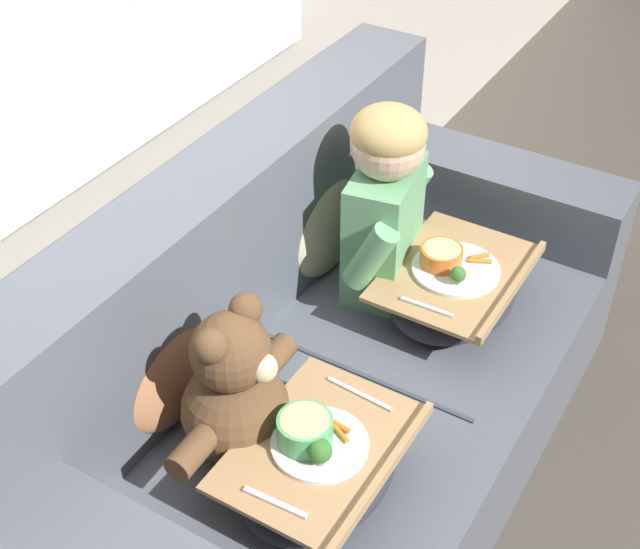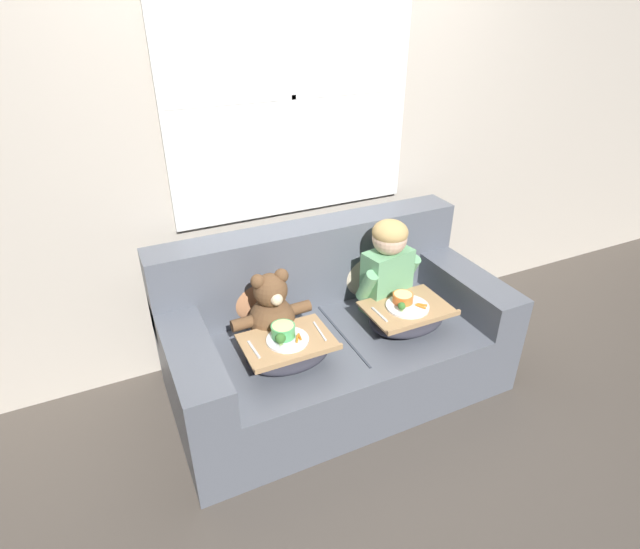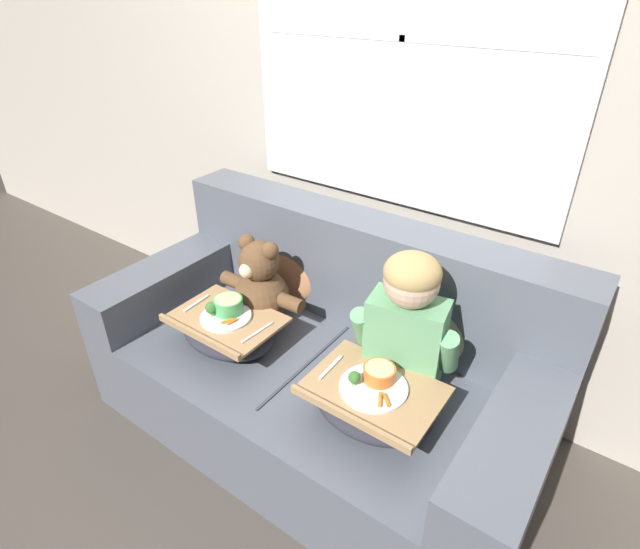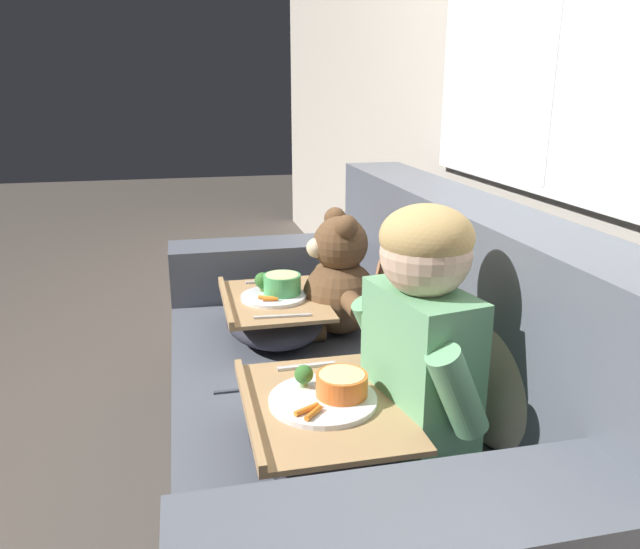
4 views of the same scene
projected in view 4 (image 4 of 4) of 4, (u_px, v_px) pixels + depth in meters
ground_plane at (342, 503)px, 1.86m from camera, size 14.00×14.00×0.00m
wall_back_with_window at (575, 36)px, 1.60m from camera, size 8.00×0.08×2.60m
couch at (368, 405)px, 1.78m from camera, size 1.84×0.94×0.89m
throw_pillow_behind_child at (503, 364)px, 1.42m from camera, size 0.38×0.19×0.40m
throw_pillow_behind_teddy at (399, 276)px, 2.07m from camera, size 0.35×0.17×0.36m
child_figure at (422, 320)px, 1.34m from camera, size 0.41×0.22×0.56m
teddy_bear at (338, 282)px, 2.03m from camera, size 0.44×0.30×0.41m
lap_tray_child at (323, 427)px, 1.36m from camera, size 0.45×0.34×0.20m
lap_tray_teddy at (274, 315)px, 2.02m from camera, size 0.45×0.32×0.21m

